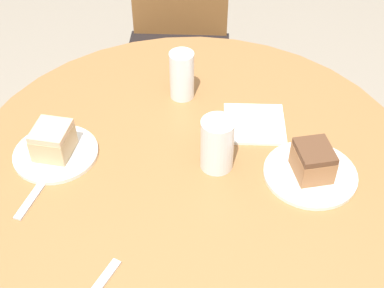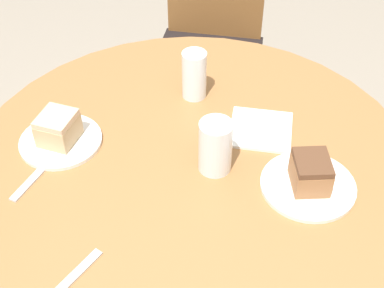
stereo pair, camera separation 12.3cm
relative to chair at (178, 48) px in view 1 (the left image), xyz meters
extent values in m
cylinder|color=#9E6B3D|center=(0.10, -0.91, -0.11)|extent=(0.12, 0.12, 0.71)
cylinder|color=#9E6B3D|center=(0.10, -0.91, 0.26)|extent=(1.07, 1.07, 0.03)
cylinder|color=brown|center=(-0.18, -0.26, -0.26)|extent=(0.04, 0.04, 0.45)
cylinder|color=brown|center=(0.18, -0.26, -0.26)|extent=(0.04, 0.04, 0.45)
cylinder|color=brown|center=(-0.18, 0.12, -0.26)|extent=(0.04, 0.04, 0.45)
cylinder|color=brown|center=(0.18, 0.12, -0.26)|extent=(0.04, 0.04, 0.45)
cube|color=black|center=(0.00, -0.07, -0.03)|extent=(0.41, 0.42, 0.03)
cylinder|color=white|center=(-0.22, -0.92, 0.28)|extent=(0.20, 0.20, 0.01)
cylinder|color=white|center=(0.37, -0.95, 0.28)|extent=(0.21, 0.21, 0.01)
cube|color=tan|center=(-0.22, -0.92, 0.32)|extent=(0.09, 0.10, 0.06)
cube|color=beige|center=(-0.22, -0.92, 0.35)|extent=(0.09, 0.10, 0.01)
cube|color=#9E6B42|center=(0.37, -0.95, 0.32)|extent=(0.10, 0.10, 0.06)
cube|color=brown|center=(0.37, -0.95, 0.35)|extent=(0.09, 0.10, 0.01)
cylinder|color=beige|center=(0.16, -0.93, 0.32)|extent=(0.07, 0.07, 0.08)
cylinder|color=white|center=(0.16, -0.93, 0.34)|extent=(0.08, 0.08, 0.13)
cylinder|color=silver|center=(0.06, -0.67, 0.32)|extent=(0.06, 0.06, 0.08)
cylinder|color=white|center=(0.06, -0.67, 0.34)|extent=(0.06, 0.06, 0.13)
cube|color=white|center=(0.25, -0.78, 0.28)|extent=(0.15, 0.15, 0.01)
cube|color=silver|center=(-0.24, -1.04, 0.28)|extent=(0.06, 0.16, 0.00)
camera|label=1|loc=(0.14, -1.81, 1.15)|focal=50.00mm
camera|label=2|loc=(0.27, -1.80, 1.15)|focal=50.00mm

